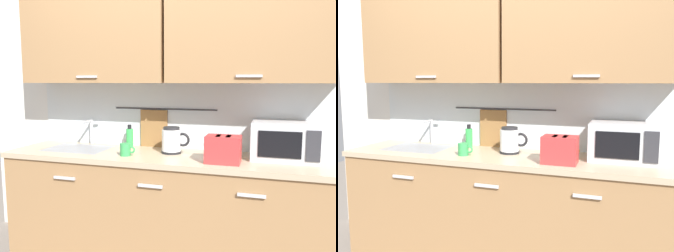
{
  "view_description": "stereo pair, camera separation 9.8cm",
  "coord_description": "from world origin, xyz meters",
  "views": [
    {
      "loc": [
        0.8,
        -2.19,
        1.46
      ],
      "look_at": [
        0.03,
        0.33,
        1.12
      ],
      "focal_mm": 36.77,
      "sensor_mm": 36.0,
      "label": 1
    },
    {
      "loc": [
        0.89,
        -2.16,
        1.46
      ],
      "look_at": [
        0.03,
        0.33,
        1.12
      ],
      "focal_mm": 36.77,
      "sensor_mm": 36.0,
      "label": 2
    }
  ],
  "objects": [
    {
      "name": "mug_by_kettle",
      "position": [
        0.51,
        0.38,
        0.95
      ],
      "size": [
        0.12,
        0.08,
        0.09
      ],
      "color": "orange",
      "rests_on": "counter_unit"
    },
    {
      "name": "electric_kettle",
      "position": [
        0.05,
        0.37,
        1.0
      ],
      "size": [
        0.23,
        0.16,
        0.21
      ],
      "color": "black",
      "rests_on": "counter_unit"
    },
    {
      "name": "dish_soap_bottle",
      "position": [
        -0.37,
        0.49,
        0.99
      ],
      "size": [
        0.06,
        0.06,
        0.2
      ],
      "color": "green",
      "rests_on": "counter_unit"
    },
    {
      "name": "toaster",
      "position": [
        0.48,
        0.16,
        1.0
      ],
      "size": [
        0.26,
        0.17,
        0.19
      ],
      "color": "red",
      "rests_on": "counter_unit"
    },
    {
      "name": "mug_near_sink",
      "position": [
        -0.26,
        0.17,
        0.95
      ],
      "size": [
        0.12,
        0.08,
        0.09
      ],
      "color": "green",
      "rests_on": "counter_unit"
    },
    {
      "name": "counter_unit",
      "position": [
        -0.01,
        0.3,
        0.46
      ],
      "size": [
        2.53,
        0.64,
        0.9
      ],
      "color": "#997047",
      "rests_on": "ground"
    },
    {
      "name": "microwave",
      "position": [
        0.88,
        0.41,
        1.04
      ],
      "size": [
        0.46,
        0.35,
        0.27
      ],
      "color": "silver",
      "rests_on": "counter_unit"
    },
    {
      "name": "sink_faucet",
      "position": [
        -0.77,
        0.53,
        1.04
      ],
      "size": [
        0.09,
        0.17,
        0.22
      ],
      "color": "#B2B5BA",
      "rests_on": "counter_unit"
    },
    {
      "name": "back_wall_assembly",
      "position": [
        -0.0,
        0.53,
        1.52
      ],
      "size": [
        3.7,
        0.41,
        2.5
      ],
      "color": "silver",
      "rests_on": "ground"
    }
  ]
}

